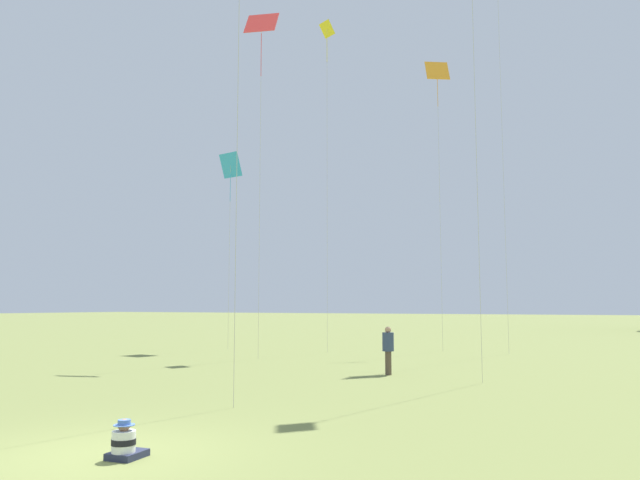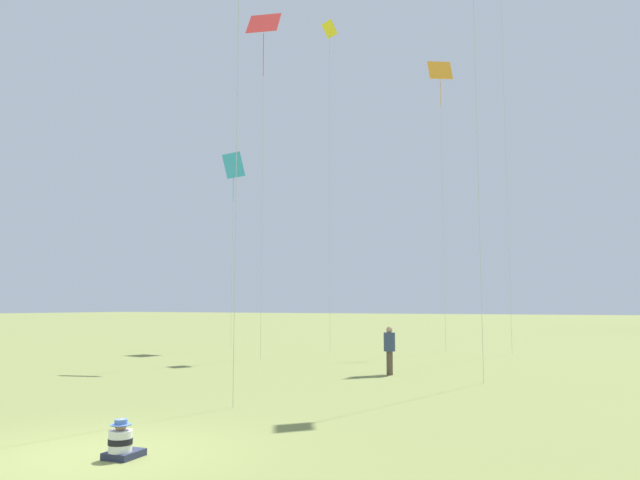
# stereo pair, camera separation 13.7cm
# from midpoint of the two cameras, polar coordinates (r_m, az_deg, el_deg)

# --- Properties ---
(ground_plane) EXTENTS (300.00, 300.00, 0.00)m
(ground_plane) POSITION_cam_midpoint_polar(r_m,az_deg,el_deg) (10.27, -19.58, -18.03)
(ground_plane) COLOR olive
(seated_toddler) EXTENTS (0.48, 0.57, 0.57)m
(seated_toddler) POSITION_cam_midpoint_polar(r_m,az_deg,el_deg) (9.86, -17.30, -17.29)
(seated_toddler) COLOR #282D47
(seated_toddler) RESTS_ON ground
(person_standing_2) EXTENTS (0.49, 0.49, 1.52)m
(person_standing_2) POSITION_cam_midpoint_polar(r_m,az_deg,el_deg) (20.26, 6.56, -9.65)
(person_standing_2) COLOR brown
(person_standing_2) RESTS_ON ground
(kite_1) EXTENTS (1.26, 1.05, 14.57)m
(kite_1) POSITION_cam_midpoint_polar(r_m,az_deg,el_deg) (33.06, 11.05, 14.32)
(kite_1) COLOR orange
(kite_1) RESTS_ON ground
(kite_2) EXTENTS (0.87, 0.72, 16.16)m
(kite_2) POSITION_cam_midpoint_polar(r_m,az_deg,el_deg) (32.17, 1.00, 16.92)
(kite_2) COLOR yellow
(kite_2) RESTS_ON ground
(kite_4) EXTENTS (1.34, 0.65, 10.05)m
(kite_4) POSITION_cam_midpoint_polar(r_m,az_deg,el_deg) (32.88, -7.80, 6.48)
(kite_4) COLOR #339EDB
(kite_4) RESTS_ON ground
(kite_6) EXTENTS (1.57, 1.17, 15.08)m
(kite_6) POSITION_cam_midpoint_polar(r_m,az_deg,el_deg) (28.84, -5.04, 18.55)
(kite_6) COLOR red
(kite_6) RESTS_ON ground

